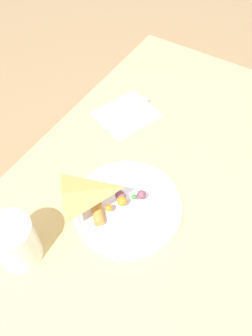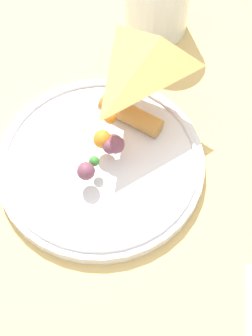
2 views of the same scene
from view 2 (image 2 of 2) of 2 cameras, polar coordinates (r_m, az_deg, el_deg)
The scene contains 2 objects.
dining_table at distance 0.69m, azimuth -7.55°, elevation -11.37°, with size 1.15×0.79×0.72m.
plate_pizza at distance 0.63m, azimuth -2.72°, elevation 0.90°, with size 0.25×0.25×0.05m.
Camera 2 is at (-0.23, -0.03, 1.27)m, focal length 55.00 mm.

